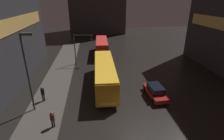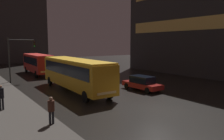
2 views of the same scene
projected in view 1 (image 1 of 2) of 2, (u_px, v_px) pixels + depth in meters
name	position (u px, v px, depth m)	size (l,w,h in m)	color
ground_plane	(136.00, 130.00, 16.07)	(120.00, 120.00, 0.00)	black
sidewalk_left	(56.00, 85.00, 24.26)	(4.00, 48.00, 0.15)	#47423D
bus_near	(105.00, 72.00, 23.40)	(2.88, 12.11, 3.28)	orange
bus_far	(102.00, 46.00, 36.83)	(2.78, 9.68, 3.16)	#AD1E19
car_taxi	(155.00, 91.00, 21.18)	(1.95, 4.51, 1.49)	maroon
pedestrian_near	(43.00, 92.00, 19.90)	(0.40, 0.40, 1.82)	black
pedestrian_mid	(52.00, 118.00, 15.85)	(0.56, 0.56, 1.64)	black
traffic_light_main	(81.00, 44.00, 30.46)	(3.30, 0.35, 5.60)	#2D2D2D
street_lamp_sidewalk	(28.00, 62.00, 16.73)	(1.25, 0.36, 8.21)	#2D2D2D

